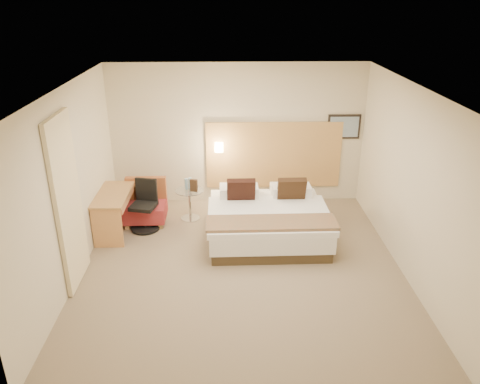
{
  "coord_description": "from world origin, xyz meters",
  "views": [
    {
      "loc": [
        -0.19,
        -6.07,
        3.86
      ],
      "look_at": [
        -0.0,
        0.52,
        1.02
      ],
      "focal_mm": 35.0,
      "sensor_mm": 36.0,
      "label": 1
    }
  ],
  "objects_px": {
    "lounge_chair": "(146,205)",
    "desk": "(115,202)",
    "desk_chair": "(145,209)",
    "bed": "(267,219)",
    "side_table": "(190,203)"
  },
  "relations": [
    {
      "from": "desk",
      "to": "desk_chair",
      "type": "bearing_deg",
      "value": 13.62
    },
    {
      "from": "desk",
      "to": "desk_chair",
      "type": "height_order",
      "value": "desk_chair"
    },
    {
      "from": "bed",
      "to": "lounge_chair",
      "type": "height_order",
      "value": "bed"
    },
    {
      "from": "bed",
      "to": "lounge_chair",
      "type": "relative_size",
      "value": 2.62
    },
    {
      "from": "bed",
      "to": "lounge_chair",
      "type": "xyz_separation_m",
      "value": [
        -2.15,
        0.63,
        -0.01
      ]
    },
    {
      "from": "side_table",
      "to": "desk",
      "type": "distance_m",
      "value": 1.34
    },
    {
      "from": "bed",
      "to": "side_table",
      "type": "height_order",
      "value": "bed"
    },
    {
      "from": "lounge_chair",
      "to": "side_table",
      "type": "relative_size",
      "value": 1.19
    },
    {
      "from": "bed",
      "to": "lounge_chair",
      "type": "bearing_deg",
      "value": 163.7
    },
    {
      "from": "lounge_chair",
      "to": "desk",
      "type": "height_order",
      "value": "lounge_chair"
    },
    {
      "from": "side_table",
      "to": "desk_chair",
      "type": "height_order",
      "value": "desk_chair"
    },
    {
      "from": "lounge_chair",
      "to": "desk",
      "type": "bearing_deg",
      "value": -136.88
    },
    {
      "from": "side_table",
      "to": "desk_chair",
      "type": "distance_m",
      "value": 0.83
    },
    {
      "from": "bed",
      "to": "desk",
      "type": "height_order",
      "value": "bed"
    },
    {
      "from": "lounge_chair",
      "to": "desk_chair",
      "type": "relative_size",
      "value": 0.88
    }
  ]
}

